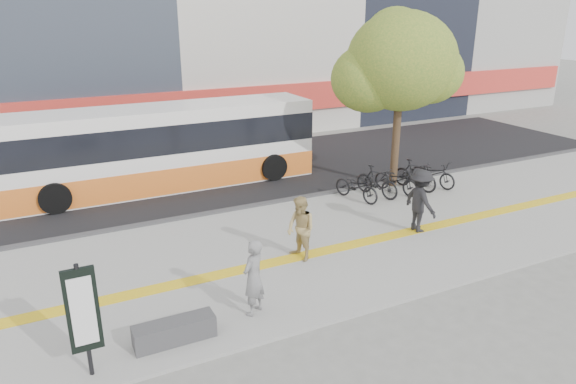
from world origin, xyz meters
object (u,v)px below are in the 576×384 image
seated_woman (253,277)px  pedestrian_tan (301,229)px  signboard (83,312)px  pedestrian_dark (420,201)px  bus (164,149)px  bench (175,331)px  street_tree (399,63)px

seated_woman → pedestrian_tan: (2.10, 1.83, -0.00)m
signboard → seated_woman: size_ratio=1.29×
signboard → pedestrian_tan: (5.50, 2.39, -0.44)m
seated_woman → pedestrian_dark: (6.08, 1.91, 0.09)m
bus → pedestrian_dark: 9.40m
bench → pedestrian_dark: bearing=15.3°
bus → pedestrian_dark: bus is taller
street_tree → bus: street_tree is taller
bench → seated_woman: size_ratio=0.94×
bench → bus: 10.03m
bench → signboard: 1.94m
pedestrian_tan → pedestrian_dark: bearing=81.0°
pedestrian_tan → pedestrian_dark: 3.98m
signboard → bus: size_ratio=0.20×
pedestrian_dark → bus: bearing=36.6°
bench → seated_woman: (1.80, 0.25, 0.63)m
signboard → seated_woman: bearing=9.3°
bench → street_tree: size_ratio=0.25×
street_tree → bus: 8.91m
bench → signboard: (-1.60, -0.31, 1.06)m
signboard → pedestrian_tan: 6.01m
bus → street_tree: bearing=-26.1°
bench → pedestrian_dark: (7.88, 2.16, 0.71)m
bench → street_tree: (9.78, 6.02, 4.21)m
bench → bus: size_ratio=0.14×
pedestrian_tan → seated_woman: bearing=-59.0°
signboard → street_tree: (11.38, 6.33, 3.15)m
bus → pedestrian_dark: size_ratio=5.89×
signboard → bus: (3.87, 10.01, 0.08)m
street_tree → seated_woman: street_tree is taller
signboard → seated_woman: signboard is taller
street_tree → pedestrian_tan: bearing=-146.2°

